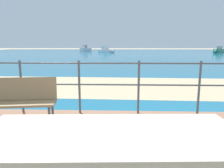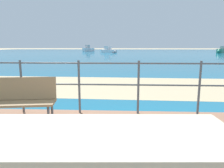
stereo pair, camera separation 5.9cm
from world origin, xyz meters
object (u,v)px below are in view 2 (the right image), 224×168
object	(u,v)px
boat_far	(222,50)
picnic_table	(104,158)
park_bench	(7,98)
boat_near	(109,50)
boat_mid	(89,49)

from	to	relation	value
boat_far	picnic_table	bearing A→B (deg)	15.48
park_bench	boat_near	distance (m)	41.20
boat_mid	park_bench	bearing A→B (deg)	-126.77
picnic_table	boat_far	distance (m)	45.95
boat_near	boat_far	world-z (taller)	boat_far
picnic_table	boat_mid	size ratio (longest dim) A/B	0.59
boat_near	boat_far	xyz separation A→B (m)	(22.71, -1.59, 0.04)
picnic_table	boat_mid	xyz separation A→B (m)	(-8.72, 52.04, -0.10)
boat_mid	picnic_table	bearing A→B (deg)	-125.13
boat_near	park_bench	bearing A→B (deg)	-34.92
picnic_table	boat_far	size ratio (longest dim) A/B	0.48
picnic_table	park_bench	distance (m)	2.63
boat_near	boat_far	size ratio (longest dim) A/B	1.20
park_bench	boat_near	bearing A→B (deg)	83.13
boat_mid	boat_far	distance (m)	30.31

